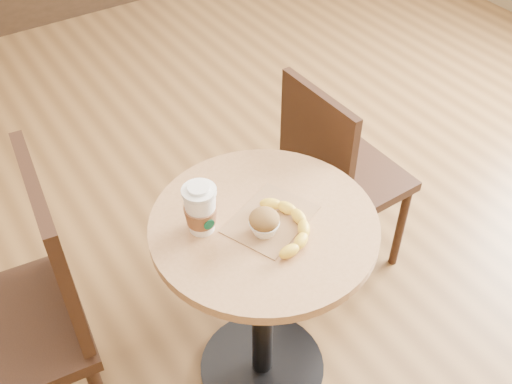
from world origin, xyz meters
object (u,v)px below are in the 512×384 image
muffin (264,222)px  banana (285,224)px  coffee_cup (201,210)px  chair_right (336,174)px  chair_left (25,314)px  cafe_table (263,278)px

muffin → banana: muffin is taller
coffee_cup → muffin: bearing=-38.0°
chair_right → coffee_cup: (-0.66, -0.20, 0.34)m
coffee_cup → banana: 0.23m
coffee_cup → banana: coffee_cup is taller
chair_left → coffee_cup: size_ratio=6.51×
coffee_cup → banana: size_ratio=0.65×
coffee_cup → muffin: 0.17m
chair_left → coffee_cup: bearing=78.6°
cafe_table → banana: bearing=-59.5°
muffin → coffee_cup: bearing=141.5°
chair_right → banana: 0.65m
chair_right → banana: bearing=123.3°
chair_left → muffin: 0.72m
cafe_table → chair_right: (0.51, 0.27, -0.03)m
chair_right → muffin: size_ratio=10.45×
chair_left → banana: size_ratio=4.26×
chair_left → muffin: bearing=73.6°
cafe_table → coffee_cup: (-0.15, 0.07, 0.31)m
chair_left → banana: chair_left is taller
banana → chair_right: bearing=58.6°
coffee_cup → chair_left: bearing=162.3°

